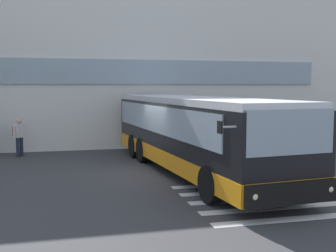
% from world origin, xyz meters
% --- Properties ---
extents(ground_plane, '(80.00, 90.00, 0.02)m').
position_xyz_m(ground_plane, '(0.00, 0.00, -0.01)').
color(ground_plane, '#353538').
rests_on(ground_plane, ground).
extents(bay_paint_stripes, '(4.40, 3.96, 0.01)m').
position_xyz_m(bay_paint_stripes, '(2.00, -4.20, 0.00)').
color(bay_paint_stripes, silver).
rests_on(bay_paint_stripes, ground).
extents(terminal_building, '(25.25, 13.80, 8.76)m').
position_xyz_m(terminal_building, '(-0.70, 11.65, 4.37)').
color(terminal_building, silver).
rests_on(terminal_building, ground).
extents(bus_main_foreground, '(3.76, 11.81, 2.70)m').
position_xyz_m(bus_main_foreground, '(1.12, -0.31, 1.34)').
color(bus_main_foreground, black).
rests_on(bus_main_foreground, ground).
extents(passenger_by_doorway, '(0.51, 0.51, 1.68)m').
position_xyz_m(passenger_by_doorway, '(-5.34, 4.78, 0.96)').
color(passenger_by_doorway, '#1E2338').
rests_on(passenger_by_doorway, ground).
extents(safety_bollard_yellow, '(0.18, 0.18, 0.90)m').
position_xyz_m(safety_bollard_yellow, '(0.37, 3.60, 0.45)').
color(safety_bollard_yellow, yellow).
rests_on(safety_bollard_yellow, ground).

